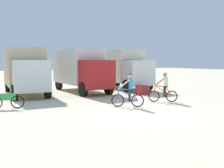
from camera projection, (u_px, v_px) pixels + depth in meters
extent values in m
plane|color=beige|center=(144.00, 115.00, 11.33)|extent=(120.00, 120.00, 0.00)
cube|color=#CCB78E|center=(23.00, 67.00, 18.68)|extent=(2.78, 5.37, 2.70)
cube|color=silver|center=(31.00, 76.00, 15.71)|extent=(2.31, 1.66, 2.00)
cube|color=black|center=(33.00, 71.00, 15.06)|extent=(2.02, 0.23, 0.80)
cylinder|color=black|center=(48.00, 91.00, 16.36)|extent=(0.39, 1.02, 1.00)
cylinder|color=black|center=(14.00, 92.00, 15.43)|extent=(0.39, 1.02, 1.00)
cylinder|color=black|center=(34.00, 84.00, 20.78)|extent=(0.39, 1.02, 1.00)
cylinder|color=black|center=(8.00, 86.00, 19.85)|extent=(0.39, 1.02, 1.00)
cube|color=white|center=(77.00, 66.00, 20.32)|extent=(2.44, 5.22, 2.70)
cube|color=#B21E1E|center=(97.00, 74.00, 17.46)|extent=(2.21, 1.52, 2.00)
cube|color=black|center=(102.00, 70.00, 16.84)|extent=(2.02, 0.10, 0.80)
cylinder|color=black|center=(109.00, 88.00, 18.16)|extent=(0.33, 1.00, 1.00)
cylinder|color=black|center=(83.00, 89.00, 17.12)|extent=(0.33, 1.00, 1.00)
cylinder|color=black|center=(81.00, 83.00, 22.42)|extent=(0.33, 1.00, 1.00)
cylinder|color=black|center=(59.00, 84.00, 21.37)|extent=(0.33, 1.00, 1.00)
cube|color=beige|center=(117.00, 66.00, 22.66)|extent=(2.57, 5.27, 2.70)
cube|color=silver|center=(139.00, 73.00, 19.77)|extent=(2.25, 1.57, 2.00)
cube|color=black|center=(144.00, 69.00, 19.13)|extent=(2.03, 0.15, 0.80)
cylinder|color=black|center=(148.00, 85.00, 20.45)|extent=(0.35, 1.01, 1.00)
cylinder|color=black|center=(127.00, 86.00, 19.44)|extent=(0.35, 1.01, 1.00)
cylinder|color=black|center=(117.00, 81.00, 24.77)|extent=(0.35, 1.01, 1.00)
cylinder|color=black|center=(98.00, 82.00, 23.76)|extent=(0.35, 1.01, 1.00)
torus|color=black|center=(118.00, 101.00, 13.28)|extent=(0.59, 0.44, 0.68)
cylinder|color=silver|center=(118.00, 101.00, 13.28)|extent=(0.11, 0.11, 0.08)
torus|color=black|center=(138.00, 101.00, 13.22)|extent=(0.59, 0.44, 0.68)
cylinder|color=silver|center=(138.00, 101.00, 13.22)|extent=(0.11, 0.11, 0.08)
cylinder|color=blue|center=(128.00, 95.00, 13.22)|extent=(0.87, 0.63, 0.68)
cylinder|color=blue|center=(125.00, 89.00, 13.20)|extent=(0.57, 0.42, 0.13)
cylinder|color=blue|center=(134.00, 95.00, 13.20)|extent=(0.35, 0.26, 0.59)
cylinder|color=blue|center=(118.00, 95.00, 13.25)|extent=(0.11, 0.10, 0.64)
cylinder|color=silver|center=(119.00, 89.00, 13.22)|extent=(0.33, 0.45, 0.04)
cube|color=black|center=(131.00, 90.00, 13.18)|extent=(0.27, 0.24, 0.06)
cube|color=teal|center=(131.00, 84.00, 13.16)|extent=(0.35, 0.38, 0.56)
sphere|color=beige|center=(130.00, 76.00, 13.12)|extent=(0.22, 0.22, 0.22)
cone|color=#333333|center=(130.00, 74.00, 13.11)|extent=(0.32, 0.32, 0.10)
cylinder|color=#26262B|center=(130.00, 96.00, 13.09)|extent=(0.12, 0.12, 0.66)
cylinder|color=#26262B|center=(130.00, 95.00, 13.34)|extent=(0.12, 0.12, 0.66)
cylinder|color=beige|center=(124.00, 84.00, 13.00)|extent=(0.56, 0.37, 0.53)
cylinder|color=beige|center=(124.00, 84.00, 13.36)|extent=(0.52, 0.43, 0.53)
torus|color=black|center=(154.00, 96.00, 14.93)|extent=(0.59, 0.44, 0.68)
cylinder|color=silver|center=(154.00, 96.00, 14.93)|extent=(0.11, 0.11, 0.08)
torus|color=black|center=(172.00, 96.00, 14.87)|extent=(0.59, 0.44, 0.68)
cylinder|color=silver|center=(172.00, 96.00, 14.87)|extent=(0.11, 0.11, 0.08)
cylinder|color=#E05119|center=(163.00, 91.00, 14.87)|extent=(0.87, 0.63, 0.68)
cylinder|color=#E05119|center=(161.00, 86.00, 14.86)|extent=(0.57, 0.42, 0.13)
cylinder|color=#E05119|center=(169.00, 92.00, 14.86)|extent=(0.35, 0.26, 0.59)
cylinder|color=#E05119|center=(154.00, 91.00, 14.90)|extent=(0.11, 0.10, 0.64)
cylinder|color=silver|center=(155.00, 86.00, 14.87)|extent=(0.33, 0.45, 0.04)
cube|color=black|center=(166.00, 86.00, 14.84)|extent=(0.27, 0.24, 0.06)
cube|color=silver|center=(166.00, 81.00, 14.81)|extent=(0.35, 0.38, 0.56)
sphere|color=#A87A5B|center=(165.00, 75.00, 14.78)|extent=(0.22, 0.22, 0.22)
cone|color=silver|center=(165.00, 72.00, 14.77)|extent=(0.32, 0.32, 0.10)
cylinder|color=#26262B|center=(165.00, 92.00, 14.74)|extent=(0.12, 0.12, 0.66)
cylinder|color=#26262B|center=(164.00, 91.00, 15.00)|extent=(0.12, 0.12, 0.66)
cylinder|color=#A87A5B|center=(161.00, 82.00, 14.65)|extent=(0.56, 0.37, 0.53)
cylinder|color=#A87A5B|center=(160.00, 81.00, 15.01)|extent=(0.52, 0.43, 0.53)
torus|color=black|center=(17.00, 102.00, 12.82)|extent=(0.66, 0.28, 0.68)
cube|color=green|center=(6.00, 97.00, 12.69)|extent=(0.85, 0.34, 0.36)
cylinder|color=silver|center=(16.00, 90.00, 12.75)|extent=(0.20, 0.48, 0.04)
cube|color=#9E2D2D|center=(142.00, 90.00, 18.39)|extent=(1.03, 0.98, 0.63)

